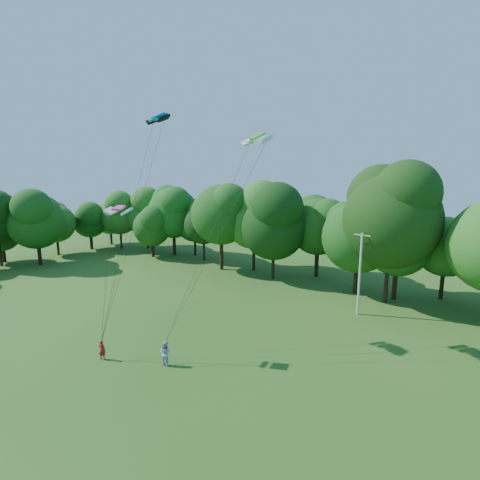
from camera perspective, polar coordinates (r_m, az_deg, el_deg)
The scene contains 10 objects.
ground at distance 23.69m, azimuth -26.77°, elevation -28.27°, with size 160.00×160.00×0.00m, color #1F4E15.
utility_pole at distance 39.13m, azimuth 17.78°, elevation -4.85°, with size 1.66×0.33×8.35m.
kite_flyer_left at distance 31.87m, azimuth -20.28°, elevation -15.43°, with size 0.57×0.37×1.55m, color #A21A15.
kite_flyer_right at distance 29.79m, azimuth -11.29°, elevation -16.51°, with size 0.91×0.71×1.87m, color #A5BBE5.
kite_teal at distance 33.73m, azimuth -12.36°, elevation 18.03°, with size 2.81×1.82×0.63m.
kite_green at distance 31.61m, azimuth 2.68°, elevation 15.51°, with size 3.25×2.33×0.70m.
kite_pink at distance 29.90m, azimuth -18.02°, elevation 4.67°, with size 2.24×1.70×0.33m.
tree_back_west at distance 63.65m, azimuth -10.18°, elevation 5.18°, with size 9.28×9.28×13.49m.
tree_back_center at distance 42.53m, azimuth 22.14°, elevation 4.15°, with size 11.18×11.18×16.26m.
tree_flank_west at distance 68.82m, azimuth -32.67°, elevation 1.71°, with size 6.22×6.22×9.04m.
Camera 1 is at (17.08, -7.64, 14.52)m, focal length 28.00 mm.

